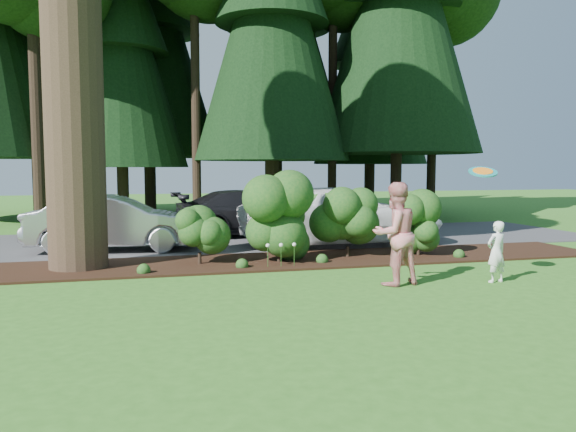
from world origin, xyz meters
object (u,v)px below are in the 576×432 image
object	(u,v)px
car_white_suv	(341,216)
car_dark_suv	(253,213)
adult	(395,234)
car_silver_wagon	(115,223)
frisbee	(483,172)
child	(496,252)

from	to	relation	value
car_white_suv	car_dark_suv	bearing A→B (deg)	35.38
car_white_suv	adult	bearing A→B (deg)	169.00
car_dark_suv	adult	distance (m)	8.30
car_silver_wagon	car_dark_suv	distance (m)	4.83
car_white_suv	frisbee	xyz separation A→B (m)	(0.78, -5.66, 1.30)
car_dark_suv	adult	xyz separation A→B (m)	(1.11, -8.23, 0.21)
car_dark_suv	child	xyz separation A→B (m)	(3.11, -8.51, -0.17)
car_silver_wagon	frisbee	world-z (taller)	frisbee
car_dark_suv	frisbee	world-z (taller)	frisbee
child	adult	distance (m)	2.06
child	car_dark_suv	bearing A→B (deg)	-81.39
car_dark_suv	child	bearing A→B (deg)	-164.46
car_silver_wagon	car_white_suv	bearing A→B (deg)	-86.69
frisbee	car_silver_wagon	bearing A→B (deg)	139.51
car_white_suv	frisbee	size ratio (longest dim) A/B	10.50
car_silver_wagon	child	bearing A→B (deg)	-123.55
car_white_suv	child	world-z (taller)	car_white_suv
adult	frisbee	bearing A→B (deg)	161.83
adult	frisbee	size ratio (longest dim) A/B	3.50
frisbee	car_white_suv	bearing A→B (deg)	97.86
car_silver_wagon	adult	xyz separation A→B (m)	(5.29, -5.80, 0.21)
car_silver_wagon	car_white_suv	distance (m)	6.23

